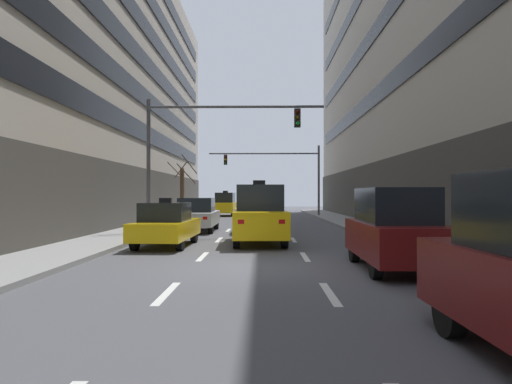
{
  "coord_description": "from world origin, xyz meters",
  "views": [
    {
      "loc": [
        0.28,
        -11.44,
        1.84
      ],
      "look_at": [
        -0.28,
        24.8,
        2.07
      ],
      "focal_mm": 31.76,
      "sensor_mm": 36.0,
      "label": 1
    }
  ],
  "objects_px": {
    "taxi_driving_5": "(166,225)",
    "street_tree_0": "(182,191)",
    "car_driving_2": "(260,209)",
    "taxi_driving_1": "(259,215)",
    "car_driving_0": "(197,215)",
    "traffic_signal_1": "(283,168)",
    "pedestrian_0": "(400,213)",
    "car_parked_1": "(395,229)",
    "traffic_signal_0": "(202,139)",
    "taxi_driving_3": "(225,204)",
    "pedestrian_1": "(383,213)",
    "taxi_driving_4": "(257,216)"
  },
  "relations": [
    {
      "from": "car_driving_2",
      "to": "pedestrian_1",
      "type": "height_order",
      "value": "pedestrian_1"
    },
    {
      "from": "taxi_driving_3",
      "to": "street_tree_0",
      "type": "height_order",
      "value": "street_tree_0"
    },
    {
      "from": "traffic_signal_0",
      "to": "taxi_driving_5",
      "type": "bearing_deg",
      "value": -98.42
    },
    {
      "from": "taxi_driving_4",
      "to": "street_tree_0",
      "type": "relative_size",
      "value": 0.95
    },
    {
      "from": "car_parked_1",
      "to": "traffic_signal_1",
      "type": "height_order",
      "value": "traffic_signal_1"
    },
    {
      "from": "traffic_signal_1",
      "to": "pedestrian_0",
      "type": "xyz_separation_m",
      "value": [
        3.67,
        -20.19,
        -3.01
      ]
    },
    {
      "from": "taxi_driving_5",
      "to": "traffic_signal_1",
      "type": "distance_m",
      "value": 22.81
    },
    {
      "from": "car_driving_0",
      "to": "taxi_driving_5",
      "type": "distance_m",
      "value": 6.61
    },
    {
      "from": "taxi_driving_5",
      "to": "street_tree_0",
      "type": "bearing_deg",
      "value": 98.29
    },
    {
      "from": "taxi_driving_4",
      "to": "traffic_signal_0",
      "type": "distance_m",
      "value": 4.72
    },
    {
      "from": "taxi_driving_1",
      "to": "traffic_signal_0",
      "type": "height_order",
      "value": "traffic_signal_0"
    },
    {
      "from": "traffic_signal_0",
      "to": "traffic_signal_1",
      "type": "distance_m",
      "value": 18.0
    },
    {
      "from": "car_parked_1",
      "to": "traffic_signal_1",
      "type": "relative_size",
      "value": 0.45
    },
    {
      "from": "car_driving_0",
      "to": "car_parked_1",
      "type": "xyz_separation_m",
      "value": [
        6.54,
        -11.51,
        0.17
      ]
    },
    {
      "from": "taxi_driving_1",
      "to": "car_driving_2",
      "type": "xyz_separation_m",
      "value": [
        -0.04,
        16.12,
        -0.32
      ]
    },
    {
      "from": "pedestrian_0",
      "to": "taxi_driving_4",
      "type": "bearing_deg",
      "value": 141.02
    },
    {
      "from": "car_driving_2",
      "to": "taxi_driving_5",
      "type": "relative_size",
      "value": 1.02
    },
    {
      "from": "car_driving_2",
      "to": "pedestrian_0",
      "type": "bearing_deg",
      "value": -69.92
    },
    {
      "from": "traffic_signal_0",
      "to": "pedestrian_0",
      "type": "relative_size",
      "value": 4.78
    },
    {
      "from": "taxi_driving_1",
      "to": "traffic_signal_0",
      "type": "relative_size",
      "value": 0.57
    },
    {
      "from": "car_driving_0",
      "to": "traffic_signal_1",
      "type": "relative_size",
      "value": 0.49
    },
    {
      "from": "car_driving_0",
      "to": "taxi_driving_1",
      "type": "bearing_deg",
      "value": -61.13
    },
    {
      "from": "street_tree_0",
      "to": "pedestrian_1",
      "type": "relative_size",
      "value": 2.96
    },
    {
      "from": "taxi_driving_4",
      "to": "street_tree_0",
      "type": "bearing_deg",
      "value": 118.41
    },
    {
      "from": "car_driving_0",
      "to": "car_driving_2",
      "type": "distance_m",
      "value": 10.84
    },
    {
      "from": "traffic_signal_0",
      "to": "pedestrian_1",
      "type": "relative_size",
      "value": 5.24
    },
    {
      "from": "car_parked_1",
      "to": "traffic_signal_0",
      "type": "xyz_separation_m",
      "value": [
        -6.01,
        9.43,
        3.39
      ]
    },
    {
      "from": "taxi_driving_4",
      "to": "pedestrian_0",
      "type": "relative_size",
      "value": 2.57
    },
    {
      "from": "taxi_driving_5",
      "to": "pedestrian_0",
      "type": "relative_size",
      "value": 2.49
    },
    {
      "from": "traffic_signal_0",
      "to": "traffic_signal_1",
      "type": "relative_size",
      "value": 0.87
    },
    {
      "from": "car_driving_2",
      "to": "street_tree_0",
      "type": "height_order",
      "value": "street_tree_0"
    },
    {
      "from": "car_driving_0",
      "to": "car_driving_2",
      "type": "bearing_deg",
      "value": 73.28
    },
    {
      "from": "street_tree_0",
      "to": "pedestrian_0",
      "type": "distance_m",
      "value": 18.68
    },
    {
      "from": "taxi_driving_4",
      "to": "street_tree_0",
      "type": "xyz_separation_m",
      "value": [
        -5.56,
        10.28,
        1.33
      ]
    },
    {
      "from": "taxi_driving_3",
      "to": "car_parked_1",
      "type": "bearing_deg",
      "value": -77.05
    },
    {
      "from": "taxi_driving_5",
      "to": "pedestrian_1",
      "type": "bearing_deg",
      "value": 28.08
    },
    {
      "from": "taxi_driving_5",
      "to": "traffic_signal_0",
      "type": "height_order",
      "value": "traffic_signal_0"
    },
    {
      "from": "taxi_driving_3",
      "to": "car_parked_1",
      "type": "distance_m",
      "value": 29.18
    },
    {
      "from": "street_tree_0",
      "to": "taxi_driving_1",
      "type": "bearing_deg",
      "value": -70.06
    },
    {
      "from": "street_tree_0",
      "to": "pedestrian_0",
      "type": "relative_size",
      "value": 2.7
    },
    {
      "from": "taxi_driving_5",
      "to": "street_tree_0",
      "type": "distance_m",
      "value": 16.89
    },
    {
      "from": "taxi_driving_3",
      "to": "traffic_signal_0",
      "type": "xyz_separation_m",
      "value": [
        0.53,
        -19.01,
        3.38
      ]
    },
    {
      "from": "car_parked_1",
      "to": "street_tree_0",
      "type": "xyz_separation_m",
      "value": [
        -9.1,
        21.55,
        1.13
      ]
    },
    {
      "from": "car_parked_1",
      "to": "pedestrian_0",
      "type": "distance_m",
      "value": 7.01
    },
    {
      "from": "taxi_driving_1",
      "to": "taxi_driving_5",
      "type": "bearing_deg",
      "value": -165.1
    },
    {
      "from": "taxi_driving_1",
      "to": "pedestrian_0",
      "type": "height_order",
      "value": "taxi_driving_1"
    },
    {
      "from": "pedestrian_0",
      "to": "car_parked_1",
      "type": "bearing_deg",
      "value": -107.8
    },
    {
      "from": "car_driving_0",
      "to": "taxi_driving_4",
      "type": "bearing_deg",
      "value": -4.54
    },
    {
      "from": "pedestrian_0",
      "to": "pedestrian_1",
      "type": "distance_m",
      "value": 2.99
    },
    {
      "from": "taxi_driving_3",
      "to": "traffic_signal_1",
      "type": "height_order",
      "value": "traffic_signal_1"
    }
  ]
}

